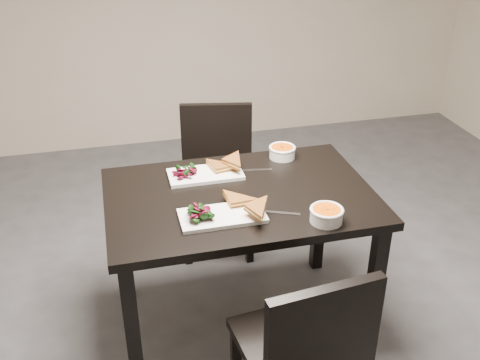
% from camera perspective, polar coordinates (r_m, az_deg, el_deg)
% --- Properties ---
extents(ground, '(5.00, 5.00, 0.00)m').
position_cam_1_polar(ground, '(2.85, 2.23, -16.15)').
color(ground, '#47474C').
rests_on(ground, ground).
extents(table, '(1.20, 0.80, 0.75)m').
position_cam_1_polar(table, '(2.56, 0.00, -3.32)').
color(table, black).
rests_on(table, ground).
extents(chair_near, '(0.46, 0.46, 0.85)m').
position_cam_1_polar(chair_near, '(2.15, 6.73, -16.66)').
color(chair_near, black).
rests_on(chair_near, ground).
extents(chair_far, '(0.49, 0.49, 0.85)m').
position_cam_1_polar(chair_far, '(3.31, -2.35, 1.13)').
color(chair_far, black).
rests_on(chair_far, ground).
extents(plate_near, '(0.36, 0.18, 0.02)m').
position_cam_1_polar(plate_near, '(2.33, -1.83, -3.69)').
color(plate_near, white).
rests_on(plate_near, table).
extents(sandwich_near, '(0.19, 0.15, 0.06)m').
position_cam_1_polar(sandwich_near, '(2.34, -0.37, -2.51)').
color(sandwich_near, '#9C5C20').
rests_on(sandwich_near, plate_near).
extents(salad_near, '(0.11, 0.10, 0.05)m').
position_cam_1_polar(salad_near, '(2.30, -4.28, -3.30)').
color(salad_near, black).
rests_on(salad_near, plate_near).
extents(soup_bowl_near, '(0.14, 0.14, 0.06)m').
position_cam_1_polar(soup_bowl_near, '(2.32, 8.82, -3.46)').
color(soup_bowl_near, white).
rests_on(soup_bowl_near, table).
extents(cutlery_near, '(0.17, 0.09, 0.00)m').
position_cam_1_polar(cutlery_near, '(2.37, 4.01, -3.34)').
color(cutlery_near, silver).
rests_on(cutlery_near, table).
extents(plate_far, '(0.35, 0.18, 0.02)m').
position_cam_1_polar(plate_far, '(2.66, -3.56, 0.58)').
color(plate_far, white).
rests_on(plate_far, table).
extents(sandwich_far, '(0.20, 0.16, 0.06)m').
position_cam_1_polar(sandwich_far, '(2.64, -2.14, 1.31)').
color(sandwich_far, '#9C5C20').
rests_on(sandwich_far, plate_far).
extents(salad_far, '(0.11, 0.10, 0.05)m').
position_cam_1_polar(salad_far, '(2.63, -5.72, 0.97)').
color(salad_far, black).
rests_on(salad_far, plate_far).
extents(soup_bowl_far, '(0.14, 0.14, 0.06)m').
position_cam_1_polar(soup_bowl_far, '(2.83, 4.33, 2.95)').
color(soup_bowl_far, white).
rests_on(soup_bowl_far, table).
extents(cutlery_far, '(0.18, 0.05, 0.00)m').
position_cam_1_polar(cutlery_far, '(2.71, 1.39, 1.02)').
color(cutlery_far, silver).
rests_on(cutlery_far, table).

